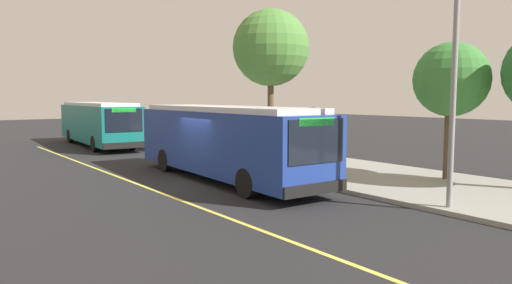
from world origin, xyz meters
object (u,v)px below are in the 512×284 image
Objects in this scene: transit_bus_second at (98,122)px; route_sign_post at (313,132)px; transit_bus_main at (225,140)px; waiting_bench at (306,156)px.

transit_bus_second and route_sign_post have the same top height.
waiting_bench is at bearing 89.76° from transit_bus_main.
transit_bus_main is 0.97× the size of transit_bus_second.
waiting_bench is 3.39m from route_sign_post.
route_sign_post is (2.43, -1.96, 1.32)m from waiting_bench.
transit_bus_main is 3.50m from route_sign_post.
transit_bus_main is 4.55m from waiting_bench.
transit_bus_second is 18.65m from route_sign_post.
transit_bus_main is 3.98× the size of route_sign_post.
route_sign_post is at bearing 6.82° from transit_bus_second.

